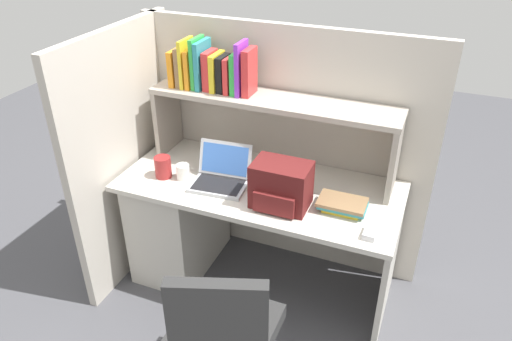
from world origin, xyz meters
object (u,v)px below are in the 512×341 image
(laptop, at_px, (221,176))
(backpack, at_px, (281,186))
(snack_canister, at_px, (163,167))
(paper_cup, at_px, (183,172))
(computer_mouse, at_px, (370,233))

(laptop, height_order, backpack, backpack)
(backpack, distance_m, snack_canister, 0.73)
(laptop, relative_size, paper_cup, 3.66)
(computer_mouse, xyz_separation_m, snack_canister, (-1.22, 0.11, 0.05))
(backpack, distance_m, computer_mouse, 0.51)
(snack_canister, bearing_deg, computer_mouse, -5.01)
(backpack, xyz_separation_m, paper_cup, (-0.61, 0.04, -0.07))
(laptop, bearing_deg, snack_canister, -170.43)
(computer_mouse, xyz_separation_m, paper_cup, (-1.10, 0.13, 0.03))
(computer_mouse, distance_m, snack_canister, 1.23)
(paper_cup, relative_size, snack_canister, 0.72)
(paper_cup, height_order, snack_canister, snack_canister)
(backpack, height_order, paper_cup, backpack)
(laptop, distance_m, computer_mouse, 0.89)
(laptop, height_order, computer_mouse, laptop)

